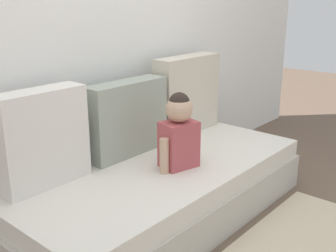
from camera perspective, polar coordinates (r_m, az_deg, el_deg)
name	(u,v)px	position (r m, az deg, el deg)	size (l,w,h in m)	color
ground_plane	(166,218)	(2.71, -0.34, -12.64)	(12.00, 12.00, 0.00)	brown
back_wall	(100,29)	(2.75, -9.43, 13.17)	(5.22, 0.10, 2.32)	white
couch	(166,193)	(2.62, -0.35, -9.23)	(2.02, 0.86, 0.36)	beige
throw_pillow_left	(43,138)	(2.31, -16.99, -1.66)	(0.50, 0.16, 0.53)	silver
throw_pillow_center	(127,118)	(2.68, -5.67, 1.08)	(0.60, 0.16, 0.48)	#99A393
throw_pillow_right	(187,95)	(3.11, 2.66, 4.38)	(0.60, 0.16, 0.58)	beige
toddler	(179,131)	(2.46, 1.53, -0.75)	(0.32, 0.20, 0.46)	#B24C51
banana	(188,152)	(2.71, 2.84, -3.56)	(0.17, 0.04, 0.04)	yellow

